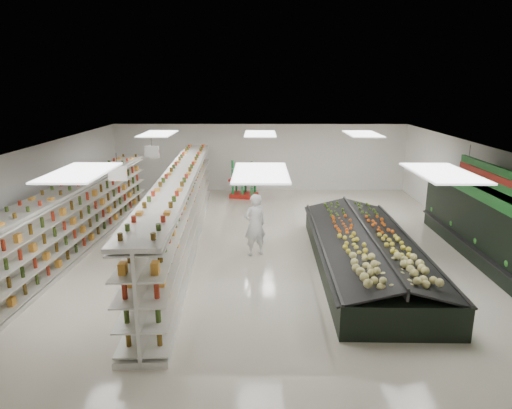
{
  "coord_description": "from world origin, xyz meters",
  "views": [
    {
      "loc": [
        -0.03,
        -13.88,
        5.06
      ],
      "look_at": [
        -0.14,
        0.83,
        1.15
      ],
      "focal_mm": 32.0,
      "sensor_mm": 36.0,
      "label": 1
    }
  ],
  "objects_px": {
    "shopper_background": "(189,193)",
    "gondola_left": "(74,222)",
    "produce_island": "(366,251)",
    "shopper_main": "(255,225)",
    "gondola_center": "(181,212)",
    "soda_endcap": "(244,181)"
  },
  "relations": [
    {
      "from": "gondola_left",
      "to": "gondola_center",
      "type": "bearing_deg",
      "value": 15.21
    },
    {
      "from": "shopper_background",
      "to": "gondola_left",
      "type": "bearing_deg",
      "value": 147.47
    },
    {
      "from": "produce_island",
      "to": "gondola_center",
      "type": "bearing_deg",
      "value": 160.27
    },
    {
      "from": "soda_endcap",
      "to": "shopper_background",
      "type": "relative_size",
      "value": 1.05
    },
    {
      "from": "gondola_left",
      "to": "soda_endcap",
      "type": "distance_m",
      "value": 8.62
    },
    {
      "from": "produce_island",
      "to": "shopper_main",
      "type": "bearing_deg",
      "value": 161.95
    },
    {
      "from": "gondola_center",
      "to": "produce_island",
      "type": "relative_size",
      "value": 1.75
    },
    {
      "from": "gondola_center",
      "to": "shopper_background",
      "type": "relative_size",
      "value": 9.02
    },
    {
      "from": "shopper_main",
      "to": "produce_island",
      "type": "bearing_deg",
      "value": 135.37
    },
    {
      "from": "shopper_main",
      "to": "soda_endcap",
      "type": "bearing_deg",
      "value": -112.09
    },
    {
      "from": "soda_endcap",
      "to": "gondola_left",
      "type": "bearing_deg",
      "value": -125.29
    },
    {
      "from": "gondola_left",
      "to": "gondola_center",
      "type": "relative_size",
      "value": 0.89
    },
    {
      "from": "gondola_left",
      "to": "soda_endcap",
      "type": "bearing_deg",
      "value": 57.26
    },
    {
      "from": "gondola_left",
      "to": "produce_island",
      "type": "relative_size",
      "value": 1.56
    },
    {
      "from": "gondola_center",
      "to": "produce_island",
      "type": "height_order",
      "value": "gondola_center"
    },
    {
      "from": "gondola_left",
      "to": "shopper_background",
      "type": "xyz_separation_m",
      "value": [
        2.85,
        4.64,
        -0.21
      ]
    },
    {
      "from": "gondola_center",
      "to": "shopper_background",
      "type": "bearing_deg",
      "value": 92.13
    },
    {
      "from": "soda_endcap",
      "to": "shopper_main",
      "type": "xyz_separation_m",
      "value": [
        0.57,
        -7.27,
        0.19
      ]
    },
    {
      "from": "gondola_left",
      "to": "produce_island",
      "type": "distance_m",
      "value": 8.77
    },
    {
      "from": "gondola_center",
      "to": "shopper_main",
      "type": "xyz_separation_m",
      "value": [
        2.36,
        -0.95,
        -0.12
      ]
    },
    {
      "from": "produce_island",
      "to": "shopper_background",
      "type": "distance_m",
      "value": 8.28
    },
    {
      "from": "gondola_center",
      "to": "shopper_background",
      "type": "xyz_separation_m",
      "value": [
        -0.34,
        3.93,
        -0.33
      ]
    }
  ]
}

